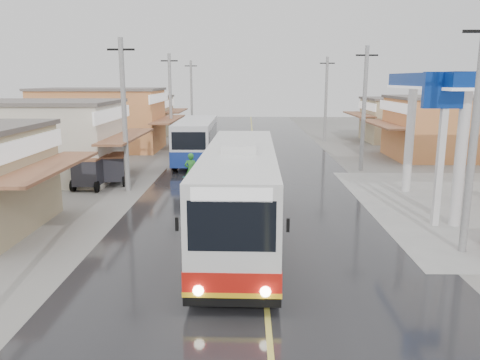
{
  "coord_description": "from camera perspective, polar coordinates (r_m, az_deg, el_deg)",
  "views": [
    {
      "loc": [
        -0.52,
        -15.58,
        5.91
      ],
      "look_at": [
        -0.82,
        2.61,
        1.99
      ],
      "focal_mm": 35.0,
      "sensor_mm": 36.0,
      "label": 1
    }
  ],
  "objects": [
    {
      "name": "tricycle_far",
      "position": [
        26.96,
        -17.82,
        1.12
      ],
      "size": [
        1.57,
        2.35,
        1.78
      ],
      "rotation": [
        0.0,
        0.0,
        -0.01
      ],
      "color": "#26262D",
      "rests_on": "ground"
    },
    {
      "name": "ground",
      "position": [
        16.68,
        2.69,
        -8.6
      ],
      "size": [
        120.0,
        120.0,
        0.0
      ],
      "primitive_type": "plane",
      "color": "slate",
      "rests_on": "ground"
    },
    {
      "name": "centre_line",
      "position": [
        31.15,
        1.87,
        1.27
      ],
      "size": [
        0.15,
        90.0,
        0.01
      ],
      "primitive_type": "cube",
      "color": "#D8CC4C",
      "rests_on": "road"
    },
    {
      "name": "cyclist",
      "position": [
        24.26,
        -5.91,
        -0.19
      ],
      "size": [
        0.81,
        2.13,
        2.27
      ],
      "rotation": [
        0.0,
        0.0,
        -0.04
      ],
      "color": "black",
      "rests_on": "ground"
    },
    {
      "name": "utility_poles_left",
      "position": [
        32.78,
        -10.49,
        1.58
      ],
      "size": [
        1.6,
        50.0,
        8.0
      ],
      "primitive_type": null,
      "color": "gray",
      "rests_on": "ground"
    },
    {
      "name": "coach_bus",
      "position": [
        17.27,
        0.02,
        -1.58
      ],
      "size": [
        2.9,
        12.04,
        3.74
      ],
      "rotation": [
        0.0,
        0.0,
        -0.02
      ],
      "color": "silver",
      "rests_on": "road"
    },
    {
      "name": "utility_poles_right",
      "position": [
        32.05,
        14.49,
        1.15
      ],
      "size": [
        1.6,
        36.0,
        8.0
      ],
      "primitive_type": null,
      "color": "gray",
      "rests_on": "ground"
    },
    {
      "name": "shopfronts_left",
      "position": [
        36.31,
        -19.2,
        2.12
      ],
      "size": [
        11.0,
        44.0,
        5.2
      ],
      "primitive_type": null,
      "color": "tan",
      "rests_on": "ground"
    },
    {
      "name": "tricycle_near",
      "position": [
        27.84,
        -15.34,
        1.53
      ],
      "size": [
        1.95,
        2.34,
        1.71
      ],
      "rotation": [
        0.0,
        0.0,
        0.24
      ],
      "color": "#26262D",
      "rests_on": "ground"
    },
    {
      "name": "second_bus",
      "position": [
        33.93,
        -5.33,
        4.9
      ],
      "size": [
        2.52,
        9.2,
        3.05
      ],
      "rotation": [
        0.0,
        0.0,
        0.0
      ],
      "color": "silver",
      "rests_on": "road"
    },
    {
      "name": "road",
      "position": [
        31.15,
        1.87,
        1.25
      ],
      "size": [
        12.0,
        90.0,
        0.02
      ],
      "primitive_type": "cube",
      "color": "black",
      "rests_on": "ground"
    }
  ]
}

